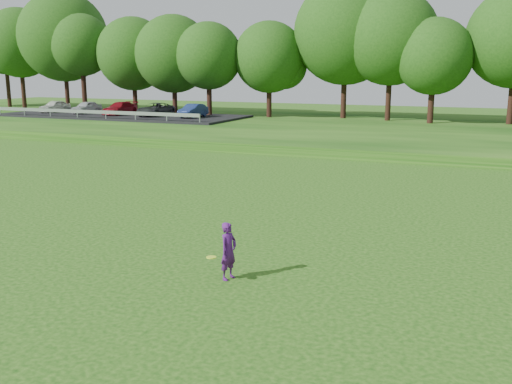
% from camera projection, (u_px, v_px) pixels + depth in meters
% --- Properties ---
extents(ground, '(140.00, 140.00, 0.00)m').
position_uv_depth(ground, '(110.00, 253.00, 15.89)').
color(ground, '#12410C').
rests_on(ground, ground).
extents(berm, '(130.00, 30.00, 0.60)m').
position_uv_depth(berm, '(371.00, 129.00, 46.34)').
color(berm, '#12410C').
rests_on(berm, ground).
extents(walking_path, '(130.00, 1.60, 0.04)m').
position_uv_depth(walking_path, '(321.00, 155.00, 33.83)').
color(walking_path, gray).
rests_on(walking_path, ground).
extents(treeline, '(104.00, 7.00, 15.00)m').
position_uv_depth(treeline, '(385.00, 32.00, 48.29)').
color(treeline, '#1C4710').
rests_on(treeline, berm).
extents(parking_lot, '(24.00, 9.00, 1.38)m').
position_uv_depth(parking_lot, '(120.00, 112.00, 54.35)').
color(parking_lot, black).
rests_on(parking_lot, berm).
extents(woman, '(0.54, 0.92, 1.42)m').
position_uv_depth(woman, '(228.00, 251.00, 13.80)').
color(woman, '#501769').
rests_on(woman, ground).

